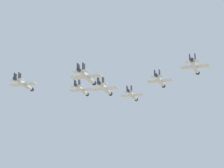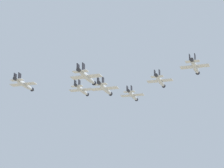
{
  "view_description": "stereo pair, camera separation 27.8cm",
  "coord_description": "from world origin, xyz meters",
  "px_view_note": "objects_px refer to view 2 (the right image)",
  "views": [
    {
      "loc": [
        -238.76,
        -4.72,
        86.83
      ],
      "look_at": [
        -55.29,
        4.2,
        144.11
      ],
      "focal_mm": 81.82,
      "sensor_mm": 36.0,
      "label": 1
    },
    {
      "loc": [
        -238.75,
        -5.0,
        86.83
      ],
      "look_at": [
        -55.29,
        4.2,
        144.11
      ],
      "focal_mm": 81.82,
      "sensor_mm": 36.0,
      "label": 2
    }
  ],
  "objects_px": {
    "jet_left_outer": "(24,84)",
    "jet_trailing": "(87,77)",
    "jet_left_wingman": "(82,90)",
    "jet_slot_rear": "(105,89)",
    "jet_right_wingman": "(160,81)",
    "jet_right_outer": "(195,67)",
    "jet_lead": "(133,95)"
  },
  "relations": [
    {
      "from": "jet_lead",
      "to": "jet_trailing",
      "type": "height_order",
      "value": "jet_lead"
    },
    {
      "from": "jet_right_outer",
      "to": "jet_left_outer",
      "type": "bearing_deg",
      "value": 89.57
    },
    {
      "from": "jet_left_outer",
      "to": "jet_right_wingman",
      "type": "bearing_deg",
      "value": -69.03
    },
    {
      "from": "jet_trailing",
      "to": "jet_right_outer",
      "type": "bearing_deg",
      "value": -59.48
    },
    {
      "from": "jet_right_wingman",
      "to": "jet_trailing",
      "type": "distance_m",
      "value": 42.56
    },
    {
      "from": "jet_left_wingman",
      "to": "jet_right_wingman",
      "type": "height_order",
      "value": "jet_right_wingman"
    },
    {
      "from": "jet_right_wingman",
      "to": "jet_left_outer",
      "type": "height_order",
      "value": "jet_right_wingman"
    },
    {
      "from": "jet_right_wingman",
      "to": "jet_lead",
      "type": "bearing_deg",
      "value": 39.75
    },
    {
      "from": "jet_left_wingman",
      "to": "jet_trailing",
      "type": "relative_size",
      "value": 0.97
    },
    {
      "from": "jet_right_wingman",
      "to": "jet_slot_rear",
      "type": "distance_m",
      "value": 26.17
    },
    {
      "from": "jet_lead",
      "to": "jet_trailing",
      "type": "bearing_deg",
      "value": 178.87
    },
    {
      "from": "jet_left_outer",
      "to": "jet_trailing",
      "type": "xyz_separation_m",
      "value": [
        -26.71,
        -26.76,
        -6.16
      ]
    },
    {
      "from": "jet_left_outer",
      "to": "jet_right_outer",
      "type": "xyz_separation_m",
      "value": [
        -16.29,
        -63.11,
        0.35
      ]
    },
    {
      "from": "jet_right_outer",
      "to": "jet_trailing",
      "type": "bearing_deg",
      "value": 120.04
    },
    {
      "from": "jet_lead",
      "to": "jet_left_wingman",
      "type": "relative_size",
      "value": 1.02
    },
    {
      "from": "jet_right_wingman",
      "to": "jet_left_outer",
      "type": "bearing_deg",
      "value": 110.8
    },
    {
      "from": "jet_slot_rear",
      "to": "jet_left_wingman",
      "type": "bearing_deg",
      "value": 39.22
    },
    {
      "from": "jet_left_outer",
      "to": "jet_right_outer",
      "type": "bearing_deg",
      "value": -90.45
    },
    {
      "from": "jet_right_wingman",
      "to": "jet_slot_rear",
      "type": "bearing_deg",
      "value": 139.02
    },
    {
      "from": "jet_left_outer",
      "to": "jet_slot_rear",
      "type": "bearing_deg",
      "value": -90.45
    },
    {
      "from": "jet_lead",
      "to": "jet_right_outer",
      "type": "xyz_separation_m",
      "value": [
        -45.27,
        -21.97,
        -3.02
      ]
    },
    {
      "from": "jet_right_wingman",
      "to": "jet_right_outer",
      "type": "relative_size",
      "value": 1.01
    },
    {
      "from": "jet_lead",
      "to": "jet_left_outer",
      "type": "xyz_separation_m",
      "value": [
        -28.98,
        41.14,
        -3.36
      ]
    },
    {
      "from": "jet_left_wingman",
      "to": "jet_slot_rear",
      "type": "xyz_separation_m",
      "value": [
        -22.63,
        -10.99,
        -6.43
      ]
    },
    {
      "from": "jet_left_wingman",
      "to": "jet_trailing",
      "type": "bearing_deg",
      "value": -157.94
    },
    {
      "from": "jet_left_wingman",
      "to": "jet_right_outer",
      "type": "height_order",
      "value": "jet_left_wingman"
    },
    {
      "from": "jet_right_outer",
      "to": "jet_slot_rear",
      "type": "distance_m",
      "value": 32.97
    },
    {
      "from": "jet_left_wingman",
      "to": "jet_slot_rear",
      "type": "distance_m",
      "value": 25.97
    },
    {
      "from": "jet_lead",
      "to": "jet_right_outer",
      "type": "distance_m",
      "value": 50.41
    },
    {
      "from": "jet_right_outer",
      "to": "jet_slot_rear",
      "type": "xyz_separation_m",
      "value": [
        8.15,
        31.55,
        -5.0
      ]
    },
    {
      "from": "jet_trailing",
      "to": "jet_right_wingman",
      "type": "bearing_deg",
      "value": -22.97
    },
    {
      "from": "jet_left_wingman",
      "to": "jet_right_outer",
      "type": "xyz_separation_m",
      "value": [
        -30.78,
        -42.54,
        -1.43
      ]
    }
  ]
}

